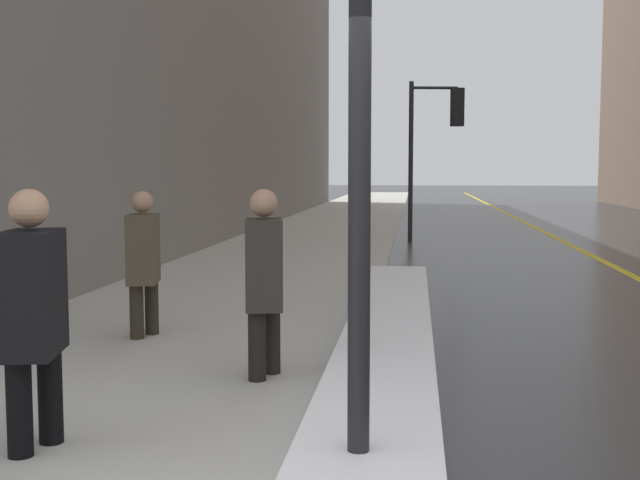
{
  "coord_description": "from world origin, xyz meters",
  "views": [
    {
      "loc": [
        0.5,
        -3.54,
        1.73
      ],
      "look_at": [
        -0.4,
        4.0,
        1.05
      ],
      "focal_mm": 45.0,
      "sensor_mm": 36.0,
      "label": 1
    }
  ],
  "objects": [
    {
      "name": "pedestrian_trailing",
      "position": [
        -1.8,
        1.01,
        0.89
      ],
      "size": [
        0.4,
        0.75,
        1.61
      ],
      "rotation": [
        0.0,
        0.0,
        -1.38
      ],
      "color": "black",
      "rests_on": "ground"
    },
    {
      "name": "snow_bank_curb",
      "position": [
        0.25,
        4.26,
        0.11
      ],
      "size": [
        0.83,
        9.3,
        0.21
      ],
      "color": "white",
      "rests_on": "ground"
    },
    {
      "name": "traffic_light_near",
      "position": [
        1.04,
        15.86,
        2.73
      ],
      "size": [
        1.3,
        0.45,
        3.78
      ],
      "rotation": [
        0.0,
        0.0,
        0.17
      ],
      "color": "black",
      "rests_on": "ground"
    },
    {
      "name": "pedestrian_in_glasses",
      "position": [
        -2.25,
        4.29,
        0.83
      ],
      "size": [
        0.37,
        0.53,
        1.5
      ],
      "rotation": [
        0.0,
        0.0,
        -1.38
      ],
      "color": "#2A241B",
      "rests_on": "ground"
    },
    {
      "name": "sidewalk_slab",
      "position": [
        -2.0,
        15.0,
        0.01
      ],
      "size": [
        4.0,
        80.0,
        0.01
      ],
      "color": "#B2AFA8",
      "rests_on": "ground"
    },
    {
      "name": "pedestrian_nearside",
      "position": [
        -0.72,
        2.86,
        0.87
      ],
      "size": [
        0.39,
        0.55,
        1.56
      ],
      "rotation": [
        0.0,
        0.0,
        -1.38
      ],
      "color": "black",
      "rests_on": "ground"
    },
    {
      "name": "road_centre_stripe",
      "position": [
        4.0,
        15.0,
        0.0
      ],
      "size": [
        0.16,
        80.0,
        0.0
      ],
      "color": "gold",
      "rests_on": "ground"
    }
  ]
}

